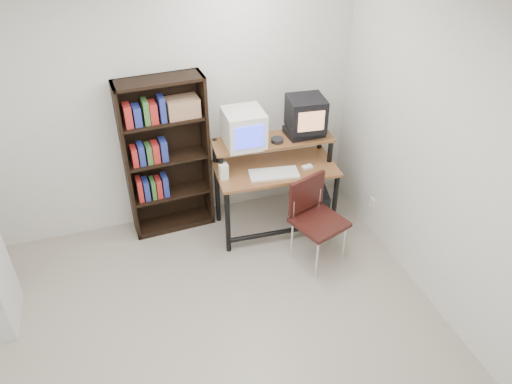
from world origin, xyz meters
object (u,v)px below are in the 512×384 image
object	(u,v)px
crt_tv	(306,114)
bookshelf	(166,155)
school_chair	(314,213)
computer_desk	(275,170)
crt_monitor	(244,128)
pc_tower	(315,204)

from	to	relation	value
crt_tv	bookshelf	world-z (taller)	bookshelf
crt_tv	bookshelf	bearing A→B (deg)	173.83
school_chair	bookshelf	world-z (taller)	bookshelf
computer_desk	crt_monitor	xyz separation A→B (m)	(-0.28, 0.11, 0.46)
crt_tv	computer_desk	bearing A→B (deg)	-159.77
crt_tv	school_chair	world-z (taller)	crt_tv
computer_desk	crt_tv	distance (m)	0.63
pc_tower	school_chair	distance (m)	0.65
crt_tv	pc_tower	size ratio (longest dim) A/B	0.82
computer_desk	crt_monitor	bearing A→B (deg)	161.81
crt_tv	bookshelf	size ratio (longest dim) A/B	0.23
crt_tv	school_chair	bearing A→B (deg)	-97.22
crt_tv	bookshelf	xyz separation A→B (m)	(-1.34, 0.27, -0.37)
crt_monitor	school_chair	size ratio (longest dim) A/B	0.45
bookshelf	computer_desk	bearing A→B (deg)	-23.15
computer_desk	pc_tower	xyz separation A→B (m)	(0.44, -0.06, -0.48)
computer_desk	crt_monitor	size ratio (longest dim) A/B	3.17
crt_monitor	pc_tower	bearing A→B (deg)	-12.33
computer_desk	crt_tv	xyz separation A→B (m)	(0.33, 0.09, 0.53)
crt_monitor	pc_tower	size ratio (longest dim) A/B	0.85
crt_monitor	crt_tv	world-z (taller)	crt_tv
crt_monitor	crt_tv	xyz separation A→B (m)	(0.62, -0.02, 0.07)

